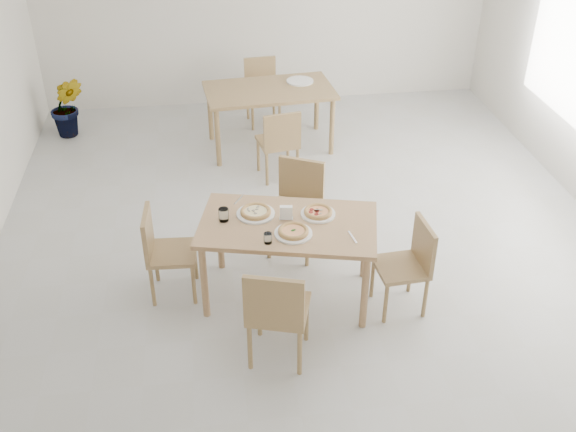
{
  "coord_description": "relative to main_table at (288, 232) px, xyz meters",
  "views": [
    {
      "loc": [
        -0.9,
        -5.39,
        3.77
      ],
      "look_at": [
        -0.28,
        -0.84,
        0.82
      ],
      "focal_mm": 42.0,
      "sensor_mm": 36.0,
      "label": 1
    }
  ],
  "objects": [
    {
      "name": "fork_a",
      "position": [
        0.48,
        -0.28,
        0.09
      ],
      "size": [
        0.04,
        0.18,
        0.01
      ],
      "primitive_type": "cube",
      "rotation": [
        0.0,
        0.0,
        0.16
      ],
      "color": "silver",
      "rests_on": "main_table"
    },
    {
      "name": "fork_b",
      "position": [
        -0.37,
        0.41,
        0.09
      ],
      "size": [
        0.1,
        0.15,
        0.01
      ],
      "primitive_type": "cube",
      "rotation": [
        0.0,
        0.0,
        -0.54
      ],
      "color": "silver",
      "rests_on": "main_table"
    },
    {
      "name": "main_table",
      "position": [
        0.0,
        0.0,
        0.0
      ],
      "size": [
        1.6,
        1.14,
        0.75
      ],
      "rotation": [
        0.0,
        0.0,
        -0.24
      ],
      "color": "tan",
      "rests_on": "ground"
    },
    {
      "name": "tumbler_b",
      "position": [
        -0.19,
        -0.26,
        0.13
      ],
      "size": [
        0.06,
        0.06,
        0.09
      ],
      "primitive_type": "cylinder",
      "color": "white",
      "rests_on": "main_table"
    },
    {
      "name": "pizza_pepperoni",
      "position": [
        0.26,
        0.09,
        0.12
      ],
      "size": [
        0.25,
        0.25,
        0.03
      ],
      "rotation": [
        0.0,
        0.0,
        -0.05
      ],
      "color": "#E2BD6A",
      "rests_on": "plate_pepperoni"
    },
    {
      "name": "chair_north",
      "position": [
        0.19,
        0.73,
        -0.15
      ],
      "size": [
        0.59,
        0.59,
        0.89
      ],
      "rotation": [
        0.0,
        0.0,
        -0.47
      ],
      "color": "#9F7D4F",
      "rests_on": "ground"
    },
    {
      "name": "pizza_mushroom",
      "position": [
        -0.25,
        0.16,
        0.12
      ],
      "size": [
        0.27,
        0.27,
        0.03
      ],
      "rotation": [
        0.0,
        0.0,
        -0.05
      ],
      "color": "#E2BD6A",
      "rests_on": "plate_mushroom"
    },
    {
      "name": "chair_east",
      "position": [
        0.98,
        -0.27,
        -0.19
      ],
      "size": [
        0.43,
        0.43,
        0.81
      ],
      "rotation": [
        0.0,
        0.0,
        -1.49
      ],
      "color": "#9F7D4F",
      "rests_on": "ground"
    },
    {
      "name": "napkin_holder",
      "position": [
        -0.01,
        0.05,
        0.15
      ],
      "size": [
        0.12,
        0.07,
        0.13
      ],
      "rotation": [
        0.0,
        0.0,
        -0.14
      ],
      "color": "silver",
      "rests_on": "main_table"
    },
    {
      "name": "tumbler_a",
      "position": [
        -0.52,
        0.11,
        0.14
      ],
      "size": [
        0.08,
        0.08,
        0.11
      ],
      "primitive_type": "cylinder",
      "color": "white",
      "rests_on": "main_table"
    },
    {
      "name": "second_table",
      "position": [
        0.17,
        2.88,
        0.0
      ],
      "size": [
        1.56,
        0.98,
        0.75
      ],
      "rotation": [
        0.0,
        0.0,
        0.08
      ],
      "color": "#9F7D4F",
      "rests_on": "ground"
    },
    {
      "name": "chair_south",
      "position": [
        -0.19,
        -0.79,
        -0.15
      ],
      "size": [
        0.55,
        0.55,
        0.89
      ],
      "rotation": [
        0.0,
        0.0,
        2.85
      ],
      "color": "#9F7D4F",
      "rests_on": "ground"
    },
    {
      "name": "plate_margherita",
      "position": [
        0.02,
        -0.17,
        0.1
      ],
      "size": [
        0.3,
        0.3,
        0.02
      ],
      "primitive_type": "cylinder",
      "color": "white",
      "rests_on": "main_table"
    },
    {
      "name": "plate_pepperoni",
      "position": [
        0.26,
        0.09,
        0.1
      ],
      "size": [
        0.29,
        0.29,
        0.02
      ],
      "primitive_type": "cylinder",
      "color": "white",
      "rests_on": "main_table"
    },
    {
      "name": "plate_empty",
      "position": [
        0.56,
        3.06,
        0.1
      ],
      "size": [
        0.33,
        0.33,
        0.02
      ],
      "primitive_type": "cylinder",
      "color": "white",
      "rests_on": "second_table"
    },
    {
      "name": "chair_west",
      "position": [
        -1.05,
        0.18,
        -0.19
      ],
      "size": [
        0.43,
        0.43,
        0.82
      ],
      "rotation": [
        0.0,
        0.0,
        1.51
      ],
      "color": "#9F7D4F",
      "rests_on": "ground"
    },
    {
      "name": "potted_plant",
      "position": [
        -2.3,
        3.53,
        -0.27
      ],
      "size": [
        0.44,
        0.36,
        0.78
      ],
      "primitive_type": "imported",
      "rotation": [
        0.0,
        0.0,
        0.05
      ],
      "color": "#2D6D20",
      "rests_on": "ground"
    },
    {
      "name": "plate_mushroom",
      "position": [
        -0.25,
        0.16,
        0.1
      ],
      "size": [
        0.32,
        0.32,
        0.02
      ],
      "primitive_type": "cylinder",
      "color": "white",
      "rests_on": "main_table"
    },
    {
      "name": "chair_back_s",
      "position": [
        0.18,
        2.06,
        -0.18
      ],
      "size": [
        0.48,
        0.48,
        0.84
      ],
      "rotation": [
        0.0,
        0.0,
        3.32
      ],
      "color": "#9F7D4F",
      "rests_on": "ground"
    },
    {
      "name": "chair_back_n",
      "position": [
        0.15,
        3.65,
        -0.18
      ],
      "size": [
        0.45,
        0.45,
        0.83
      ],
      "rotation": [
        0.0,
        0.0,
        0.1
      ],
      "color": "#9F7D4F",
      "rests_on": "ground"
    },
    {
      "name": "pizza_margherita",
      "position": [
        0.02,
        -0.17,
        0.12
      ],
      "size": [
        0.25,
        0.25,
        0.03
      ],
      "rotation": [
        0.0,
        0.0,
        0.01
      ],
      "color": "#E2BD6A",
      "rests_on": "plate_margherita"
    }
  ]
}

